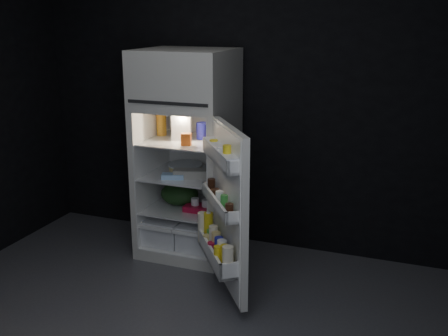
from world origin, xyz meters
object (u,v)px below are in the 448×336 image
at_px(fridge_door, 225,213).
at_px(egg_carton, 191,174).
at_px(refrigerator, 188,147).
at_px(yogurt_tray, 202,208).
at_px(milk_jug, 181,125).

xyz_separation_m(fridge_door, egg_carton, (-0.51, 0.55, 0.08)).
height_order(refrigerator, egg_carton, refrigerator).
xyz_separation_m(fridge_door, yogurt_tray, (-0.43, 0.57, -0.23)).
bearing_deg(milk_jug, yogurt_tray, -41.39).
xyz_separation_m(refrigerator, egg_carton, (0.08, -0.13, -0.19)).
xyz_separation_m(fridge_door, milk_jug, (-0.64, 0.65, 0.47)).
bearing_deg(fridge_door, milk_jug, 134.49).
distance_m(fridge_door, milk_jug, 1.02).
bearing_deg(egg_carton, fridge_door, -65.81).
bearing_deg(fridge_door, yogurt_tray, 126.85).
distance_m(refrigerator, milk_jug, 0.20).
bearing_deg(refrigerator, egg_carton, -57.07).
relative_size(fridge_door, egg_carton, 4.04).
bearing_deg(egg_carton, yogurt_tray, -3.61).
bearing_deg(fridge_door, refrigerator, 131.05).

